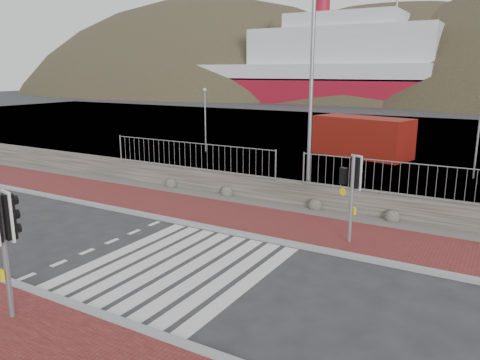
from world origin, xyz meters
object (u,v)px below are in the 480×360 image
Objects in this scene: streetlight at (315,76)px; shipping_container at (362,137)px; ferry at (306,70)px; traffic_signal_near at (2,229)px; traffic_signal_far at (351,180)px.

streetlight is 1.52× the size of shipping_container.
streetlight is (25.22, -59.78, -0.36)m from ferry.
traffic_signal_near is 9.34m from traffic_signal_far.
traffic_signal_near reaches higher than shipping_container.
streetlight is (1.93, 12.12, 2.95)m from traffic_signal_near.
ferry reaches higher than streetlight.
ferry is 17.93× the size of traffic_signal_far.
streetlight is at bearing 92.80° from traffic_signal_near.
traffic_signal_near reaches higher than traffic_signal_far.
traffic_signal_far is 15.78m from shipping_container.
ferry is at bearing 104.72° from streetlight.
traffic_signal_near is at bearing -77.48° from shipping_container.
traffic_signal_near is 0.49× the size of shipping_container.
traffic_signal_far is at bearing -66.27° from ferry.
traffic_signal_near is at bearing 82.55° from traffic_signal_far.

